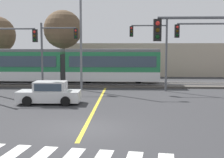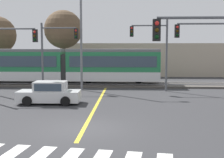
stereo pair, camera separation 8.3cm
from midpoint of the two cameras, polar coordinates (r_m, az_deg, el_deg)
name	(u,v)px [view 2 (the right image)]	position (r m, az deg, el deg)	size (l,w,h in m)	color
ground_plane	(84,129)	(15.04, -5.00, -9.03)	(200.00, 200.00, 0.00)	#333335
track_bed	(107,85)	(30.95, -0.81, -1.02)	(120.00, 4.00, 0.18)	#4C4742
rail_near	(107,84)	(30.22, -0.90, -0.92)	(120.00, 0.08, 0.10)	#939399
rail_far	(108,82)	(31.65, -0.72, -0.61)	(120.00, 0.08, 0.10)	#939399
light_rail_tram	(66,65)	(31.32, -8.39, 2.60)	(18.50, 2.64, 3.43)	silver
crosswalk_stripe_1	(6,157)	(11.90, -18.55, -13.42)	(0.56, 2.80, 0.01)	silver
lane_centre_line	(97,105)	(20.86, -2.70, -4.73)	(0.20, 16.51, 0.01)	gold
sedan_crossing	(49,93)	(21.61, -11.28, -2.59)	(4.24, 2.00, 1.52)	silver
traffic_light_mid_right	(214,46)	(22.54, 18.21, 5.71)	(4.25, 0.38, 5.74)	#515459
traffic_light_far_left	(54,46)	(27.60, -10.41, 5.88)	(3.25, 0.38, 5.89)	#515459
traffic_light_far_right	(154,45)	(27.06, 7.85, 6.21)	(3.25, 0.38, 6.19)	#515459
traffic_light_near_right	(210,52)	(13.43, 17.61, 4.67)	(3.75, 0.38, 5.52)	#515459
traffic_light_mid_left	(1,48)	(23.70, -19.55, 5.30)	(4.25, 0.38, 5.65)	#515459
street_lamp_centre	(83,28)	(27.66, -5.22, 9.33)	(2.18, 0.28, 9.81)	slate
bare_tree_west	(63,30)	(35.25, -8.82, 8.93)	(4.22, 4.22, 7.84)	brown
building_backdrop_far	(154,59)	(42.72, 7.68, 3.62)	(24.30, 6.00, 4.25)	tan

